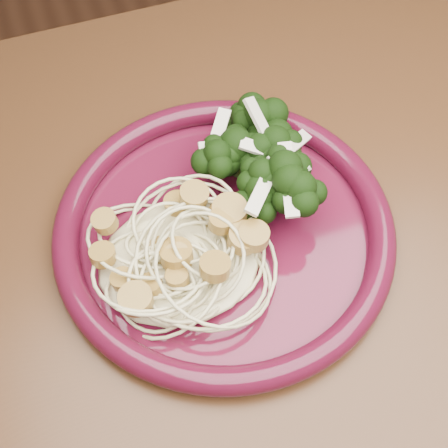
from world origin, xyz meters
TOP-DOWN VIEW (x-y plane):
  - dining_table at (0.00, 0.00)m, footprint 1.20×0.80m
  - dinner_plate at (0.03, 0.07)m, footprint 0.39×0.39m
  - spaghetti_pile at (-0.01, 0.05)m, footprint 0.18×0.17m
  - scallop_cluster at (-0.01, 0.05)m, footprint 0.18×0.18m
  - broccoli_pile at (0.09, 0.09)m, footprint 0.16×0.19m
  - onion_garnish at (0.09, 0.09)m, footprint 0.11×0.13m

SIDE VIEW (x-z plane):
  - dining_table at x=0.00m, z-range 0.28..1.03m
  - dinner_plate at x=0.03m, z-range 0.75..0.77m
  - spaghetti_pile at x=-0.01m, z-range 0.76..0.79m
  - broccoli_pile at x=0.09m, z-range 0.76..0.82m
  - scallop_cluster at x=-0.01m, z-range 0.79..0.84m
  - onion_garnish at x=0.09m, z-range 0.79..0.85m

